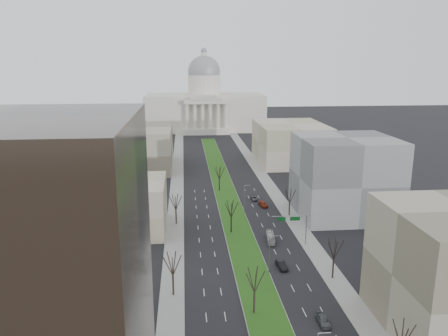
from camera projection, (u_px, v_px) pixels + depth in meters
ground at (225, 191)px, 159.37m from camera, size 600.00×600.00×0.00m
median at (225, 191)px, 158.36m from camera, size 8.00×222.03×0.20m
sidewalk_left at (176, 215)px, 133.61m from camera, size 5.00×330.00×0.15m
sidewalk_right at (288, 212)px, 136.73m from camera, size 5.00×330.00×0.15m
capitol at (204, 106)px, 300.18m from camera, size 80.00×46.00×55.00m
building_beige_left at (118, 206)px, 120.90m from camera, size 26.00×22.00×14.00m
building_grey_right at (345, 176)px, 132.46m from camera, size 28.00×26.00×24.00m
building_far_left at (138, 147)px, 192.80m from camera, size 30.00×40.00×18.00m
building_far_right at (290, 143)px, 203.88m from camera, size 30.00×40.00×18.00m
tree_left_mid at (173, 263)px, 86.53m from camera, size 5.40×5.40×9.72m
tree_left_far at (176, 202)px, 125.25m from camera, size 5.28×5.28×9.50m
tree_right_near at (402, 334)px, 64.52m from camera, size 5.16×5.16×9.29m
tree_right_mid at (334, 248)px, 93.43m from camera, size 5.52×5.52×9.94m
tree_right_far at (290, 195)px, 132.27m from camera, size 5.04×5.04×9.07m
tree_median_a at (255, 279)px, 80.14m from camera, size 5.40×5.40×9.72m
tree_median_b at (231, 208)px, 118.83m from camera, size 5.40×5.40×9.72m
tree_median_c at (219, 172)px, 157.52m from camera, size 5.40×5.40×9.72m
streetlamp_median_b at (270, 254)px, 95.69m from camera, size 1.90×0.20×9.16m
streetlamp_median_c at (245, 199)px, 134.38m from camera, size 1.90×0.20×9.16m
mast_arm_signs at (296, 223)px, 110.78m from camera, size 9.12×0.24×8.09m
car_grey_near at (323, 320)px, 78.38m from camera, size 1.89×4.62×1.57m
car_black at (282, 265)px, 99.54m from camera, size 2.23×4.91×1.56m
car_red at (263, 204)px, 142.11m from camera, size 2.75×5.29×1.46m
car_grey_far at (254, 198)px, 148.54m from camera, size 2.33×4.55×1.23m
box_van at (270, 237)px, 114.48m from camera, size 2.62×7.81×2.13m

